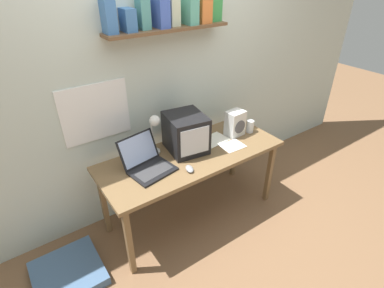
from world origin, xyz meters
TOP-DOWN VIEW (x-y plane):
  - ground_plane at (0.00, 0.00)m, footprint 12.00×12.00m
  - back_wall at (-0.00, 0.47)m, footprint 5.60×0.24m
  - corner_desk at (0.00, 0.00)m, footprint 1.66×0.66m
  - crt_monitor at (-0.00, 0.09)m, footprint 0.37×0.40m
  - laptop at (-0.43, 0.04)m, footprint 0.40×0.41m
  - desk_lamp at (-0.26, 0.18)m, footprint 0.12×0.16m
  - juice_glass at (0.70, 0.00)m, footprint 0.07×0.07m
  - space_heater at (0.53, 0.04)m, footprint 0.18×0.15m
  - computer_mouse at (-0.16, -0.19)m, footprint 0.09×0.12m
  - printed_handout at (0.38, -0.11)m, footprint 0.21×0.17m
  - loose_paper_near_monitor at (0.30, 0.07)m, footprint 0.29×0.22m
  - floor_cushion at (-1.22, -0.02)m, footprint 0.51×0.51m

SIDE VIEW (x-z plane):
  - ground_plane at x=0.00m, z-range 0.00..0.00m
  - floor_cushion at x=-1.22m, z-range 0.00..0.08m
  - corner_desk at x=0.00m, z-range 0.30..1.02m
  - printed_handout at x=0.38m, z-range 0.72..0.72m
  - loose_paper_near_monitor at x=0.30m, z-range 0.72..0.72m
  - computer_mouse at x=-0.16m, z-range 0.72..0.75m
  - juice_glass at x=0.70m, z-range 0.71..0.84m
  - laptop at x=-0.43m, z-range 0.66..0.91m
  - space_heater at x=0.53m, z-range 0.72..0.97m
  - crt_monitor at x=0.00m, z-range 0.72..1.06m
  - desk_lamp at x=-0.26m, z-range 0.79..1.16m
  - back_wall at x=0.00m, z-range 0.01..2.61m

